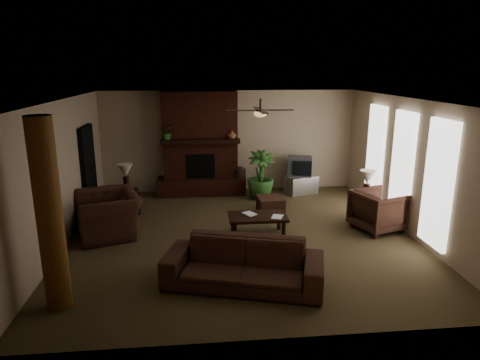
{
  "coord_description": "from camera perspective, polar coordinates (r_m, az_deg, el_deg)",
  "views": [
    {
      "loc": [
        -0.87,
        -8.21,
        3.41
      ],
      "look_at": [
        0.0,
        0.4,
        1.1
      ],
      "focal_mm": 31.76,
      "sensor_mm": 36.0,
      "label": 1
    }
  ],
  "objects": [
    {
      "name": "lamp_left",
      "position": [
        10.38,
        -15.12,
        1.0
      ],
      "size": [
        0.38,
        0.38,
        0.65
      ],
      "color": "black",
      "rests_on": "side_table_left"
    },
    {
      "name": "tv",
      "position": [
        11.81,
        8.0,
        1.84
      ],
      "size": [
        0.74,
        0.65,
        0.52
      ],
      "color": "#39393C",
      "rests_on": "tv_stand"
    },
    {
      "name": "windows",
      "position": [
        9.67,
        20.92,
        1.66
      ],
      "size": [
        0.08,
        3.65,
        2.35
      ],
      "color": "white",
      "rests_on": "ground"
    },
    {
      "name": "book_b",
      "position": [
        8.71,
        4.35,
        -4.08
      ],
      "size": [
        0.21,
        0.1,
        0.29
      ],
      "primitive_type": "imported",
      "rotation": [
        0.0,
        0.0,
        -0.37
      ],
      "color": "#999999",
      "rests_on": "coffee_table"
    },
    {
      "name": "side_table_right",
      "position": [
        10.08,
        16.59,
        -3.81
      ],
      "size": [
        0.5,
        0.5,
        0.55
      ],
      "primitive_type": "cube",
      "rotation": [
        0.0,
        0.0,
        -0.01
      ],
      "color": "black",
      "rests_on": "ground"
    },
    {
      "name": "room_shell",
      "position": [
        8.5,
        0.27,
        1.26
      ],
      "size": [
        7.0,
        7.0,
        7.0
      ],
      "color": "brown",
      "rests_on": "ground"
    },
    {
      "name": "floor_vase",
      "position": [
        11.71,
        -0.02,
        0.22
      ],
      "size": [
        0.34,
        0.34,
        0.77
      ],
      "color": "#32201B",
      "rests_on": "ground"
    },
    {
      "name": "doorway",
      "position": [
        10.6,
        -19.65,
        1.2
      ],
      "size": [
        0.1,
        1.0,
        2.1
      ],
      "primitive_type": "cube",
      "color": "black",
      "rests_on": "ground"
    },
    {
      "name": "armchair_right",
      "position": [
        9.56,
        18.14,
        -3.67
      ],
      "size": [
        1.14,
        1.17,
        0.96
      ],
      "primitive_type": "imported",
      "rotation": [
        0.0,
        0.0,
        1.91
      ],
      "color": "#3F251B",
      "rests_on": "ground"
    },
    {
      "name": "fireplace",
      "position": [
        11.65,
        -5.33,
        3.72
      ],
      "size": [
        2.4,
        0.7,
        2.8
      ],
      "color": "#431B12",
      "rests_on": "ground"
    },
    {
      "name": "log_column",
      "position": [
        6.49,
        -24.22,
        -4.46
      ],
      "size": [
        0.36,
        0.36,
        2.8
      ],
      "primitive_type": "cylinder",
      "color": "brown",
      "rests_on": "ground"
    },
    {
      "name": "coffee_table",
      "position": [
        8.86,
        2.38,
        -5.11
      ],
      "size": [
        1.2,
        0.7,
        0.43
      ],
      "color": "black",
      "rests_on": "ground"
    },
    {
      "name": "floor_plant",
      "position": [
        11.3,
        2.79,
        -0.72
      ],
      "size": [
        0.84,
        1.35,
        0.72
      ],
      "primitive_type": "imported",
      "rotation": [
        0.0,
        0.0,
        0.09
      ],
      "color": "#2E5923",
      "rests_on": "ground"
    },
    {
      "name": "side_table_left",
      "position": [
        10.54,
        -14.78,
        -2.87
      ],
      "size": [
        0.6,
        0.6,
        0.55
      ],
      "primitive_type": "cube",
      "rotation": [
        0.0,
        0.0,
        0.22
      ],
      "color": "black",
      "rests_on": "ground"
    },
    {
      "name": "sofa",
      "position": [
        6.84,
        0.47,
        -10.29
      ],
      "size": [
        2.62,
        1.4,
        0.98
      ],
      "primitive_type": "imported",
      "rotation": [
        0.0,
        0.0,
        -0.28
      ],
      "color": "#3F251B",
      "rests_on": "ground"
    },
    {
      "name": "mantel_plant",
      "position": [
        11.34,
        -9.74,
        6.18
      ],
      "size": [
        0.47,
        0.5,
        0.33
      ],
      "primitive_type": "imported",
      "rotation": [
        0.0,
        0.0,
        -0.24
      ],
      "color": "#2E5923",
      "rests_on": "fireplace"
    },
    {
      "name": "ottoman",
      "position": [
        10.21,
        4.12,
        -3.42
      ],
      "size": [
        0.63,
        0.63,
        0.4
      ],
      "primitive_type": "cube",
      "rotation": [
        0.0,
        0.0,
        0.06
      ],
      "color": "#3F251B",
      "rests_on": "ground"
    },
    {
      "name": "tv_stand",
      "position": [
        11.92,
        8.19,
        -0.58
      ],
      "size": [
        0.97,
        0.76,
        0.5
      ],
      "primitive_type": "cube",
      "rotation": [
        0.0,
        0.0,
        0.34
      ],
      "color": "silver",
      "rests_on": "ground"
    },
    {
      "name": "book_a",
      "position": [
        8.77,
        0.73,
        -3.91
      ],
      "size": [
        0.2,
        0.13,
        0.29
      ],
      "primitive_type": "imported",
      "rotation": [
        0.0,
        0.0,
        0.51
      ],
      "color": "#999999",
      "rests_on": "coffee_table"
    },
    {
      "name": "mantel_vase",
      "position": [
        11.35,
        -1.08,
        6.13
      ],
      "size": [
        0.25,
        0.26,
        0.22
      ],
      "primitive_type": "imported",
      "rotation": [
        0.0,
        0.0,
        -0.15
      ],
      "color": "#965B3C",
      "rests_on": "fireplace"
    },
    {
      "name": "armchair_left",
      "position": [
        9.22,
        -17.38,
        -3.52
      ],
      "size": [
        1.3,
        1.59,
        1.2
      ],
      "primitive_type": "imported",
      "rotation": [
        0.0,
        0.0,
        -1.23
      ],
      "color": "#3F251B",
      "rests_on": "ground"
    },
    {
      "name": "ceiling_fan",
      "position": [
        8.65,
        2.74,
        9.09
      ],
      "size": [
        1.35,
        1.35,
        0.37
      ],
      "color": "black",
      "rests_on": "ceiling"
    },
    {
      "name": "lamp_right",
      "position": [
        9.82,
        16.73,
        0.1
      ],
      "size": [
        0.45,
        0.45,
        0.65
      ],
      "color": "black",
      "rests_on": "side_table_right"
    }
  ]
}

